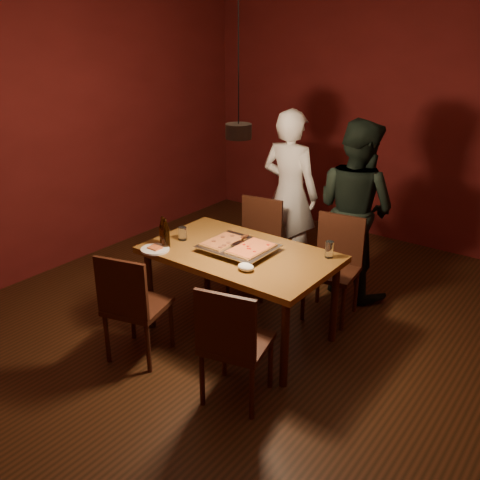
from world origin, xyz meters
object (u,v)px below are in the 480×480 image
Objects in this scene: beer_bottle_b at (166,233)px; diner_dark at (355,209)px; pendant_lamp at (239,130)px; chair_far_left at (257,237)px; chair_near_right at (232,336)px; diner_white at (290,193)px; chair_far_right at (336,257)px; pizza_tray at (238,248)px; plate_slice at (155,249)px; beer_bottle_a at (163,231)px; chair_near_left at (131,299)px; dining_table at (240,260)px.

diner_dark reaches higher than beer_bottle_b.
chair_far_left is at bearing 117.93° from pendant_lamp.
chair_far_left is 0.95× the size of chair_near_right.
diner_dark is at bearing 177.94° from diner_white.
chair_far_right is 0.29× the size of diner_white.
plate_slice is (-0.54, -0.38, -0.01)m from pizza_tray.
beer_bottle_a is 0.14× the size of diner_white.
chair_near_right is 2.04× the size of beer_bottle_b.
diner_white is at bearing -101.96° from chair_far_left.
beer_bottle_b is at bearing 40.02° from chair_far_right.
beer_bottle_b is (-0.11, 0.50, 0.34)m from chair_near_left.
pizza_tray is at bearing 29.36° from beer_bottle_b.
pendant_lamp reaches higher than diner_dark.
diner_white reaches higher than beer_bottle_a.
chair_far_left is 1.00× the size of chair_far_right.
plate_slice reaches higher than dining_table.
diner_dark is 1.76m from pendant_lamp.
beer_bottle_b is at bearing 86.78° from chair_near_left.
plate_slice is 0.14× the size of diner_dark.
beer_bottle_b is at bearing -30.85° from beer_bottle_a.
plate_slice is 1.91m from diner_dark.
diner_white reaches higher than plate_slice.
chair_far_right is at bearing 112.52° from diner_dark.
pendant_lamp is (0.70, 0.18, 1.00)m from plate_slice.
dining_table is at bearing 11.57° from pizza_tray.
chair_far_right is 0.95× the size of chair_near_right.
chair_far_right is at bearing 45.18° from beer_bottle_a.
chair_near_left is 2.11m from diner_white.
chair_far_right is (0.45, 0.80, -0.14)m from dining_table.
pendant_lamp reaches higher than plate_slice.
chair_far_left is 1.65m from pendant_lamp.
chair_far_left reaches higher than dining_table.
chair_far_left is at bearing -6.46° from chair_far_right.
diner_white is (0.24, 1.55, -0.03)m from beer_bottle_a.
chair_near_left reaches higher than dining_table.
plate_slice is at bearing 93.56° from chair_near_left.
pendant_lamp is at bearing 64.72° from chair_far_right.
chair_far_right is 0.95m from pizza_tray.
plate_slice is (-0.14, 0.41, 0.22)m from chair_near_left.
pizza_tray is 1.34m from diner_dark.
plate_slice is 0.21× the size of pendant_lamp.
chair_far_left is 1.10m from beer_bottle_a.
pendant_lamp is at bearing 107.28° from diner_white.
pizza_tray is at bearing 23.20° from beer_bottle_a.
beer_bottle_b is 1.09× the size of plate_slice.
beer_bottle_b reaches higher than pizza_tray.
dining_table is 2.94× the size of chair_near_right.
dining_table is 0.92m from chair_far_right.
diner_dark reaches higher than chair_near_left.
chair_near_left and chair_near_right have the same top height.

